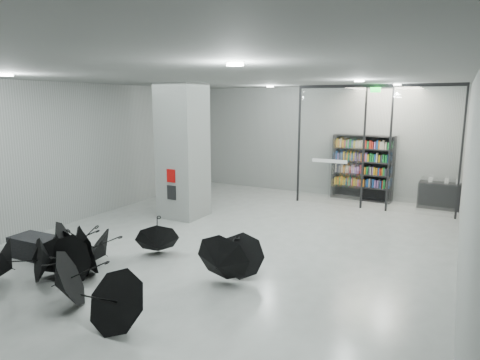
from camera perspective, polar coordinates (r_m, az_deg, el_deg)
The scene contains 10 objects.
room at distance 9.50m, azimuth -2.64°, elevation 6.93°, with size 14.00×14.02×4.01m.
column at distance 12.60m, azimuth -7.83°, elevation 3.92°, with size 1.20×1.20×4.00m, color slate.
fire_cabinet at distance 12.21m, azimuth -9.44°, elevation 0.57°, with size 0.28×0.04×0.38m, color #A50A07.
info_panel at distance 12.30m, azimuth -9.37°, elevation -1.72°, with size 0.30×0.03×0.42m, color black.
exit_sign at distance 13.68m, azimuth 18.09°, elevation 11.67°, with size 0.30×0.06×0.15m, color #0CE533.
glass_partition at distance 13.94m, azimuth 17.81°, elevation 4.91°, with size 5.06×0.08×4.00m.
bench at distance 10.46m, azimuth -25.59°, elevation -8.39°, with size 1.46×0.63×0.47m, color black.
bookshelf at distance 15.38m, azimuth 16.46°, elevation 1.62°, with size 2.10×0.42×2.31m, color black, non-canonical shape.
shop_counter at distance 15.15m, azimuth 25.94°, elevation -1.96°, with size 1.43×0.57×0.86m, color black.
umbrella_cluster at distance 8.75m, azimuth -18.68°, elevation -11.11°, with size 5.09×4.03×1.28m.
Camera 1 is at (4.80, -8.17, 3.47)m, focal length 31.13 mm.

